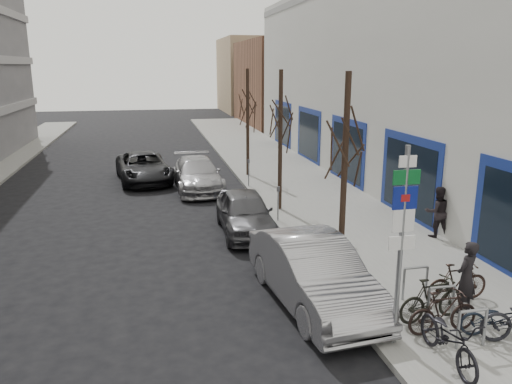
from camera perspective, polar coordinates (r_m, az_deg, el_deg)
name	(u,v)px	position (r m, az deg, el deg)	size (l,w,h in m)	color
ground	(280,362)	(10.30, 2.72, -18.86)	(120.00, 120.00, 0.00)	black
sidewalk_east	(325,208)	(20.31, 7.89, -1.77)	(5.00, 70.00, 0.15)	slate
commercial_building	(509,78)	(31.03, 26.93, 11.57)	(20.00, 32.00, 10.00)	#B7B7B2
brick_building_far	(305,83)	(50.71, 5.64, 12.30)	(12.00, 14.00, 8.00)	brown
tan_building_far	(274,75)	(65.27, 2.02, 13.21)	(13.00, 12.00, 9.00)	#937A5B
highway_sign_pole	(402,235)	(10.04, 16.33, -4.72)	(0.55, 0.10, 4.20)	gray
bike_rack	(441,299)	(11.87, 20.40, -11.43)	(0.66, 2.26, 0.83)	gray
tree_near	(346,128)	(12.88, 10.28, 7.23)	(1.80, 1.80, 5.50)	black
tree_mid	(281,107)	(19.03, 2.84, 9.62)	(1.80, 1.80, 5.50)	black
tree_far	(248,97)	(25.35, -0.97, 10.78)	(1.80, 1.80, 5.50)	black
meter_front	(332,255)	(13.03, 8.64, -7.10)	(0.10, 0.08, 1.27)	gray
meter_mid	(278,200)	(18.02, 2.55, -0.93)	(0.10, 0.08, 1.27)	gray
meter_back	(249,170)	(23.24, -0.84, 2.53)	(0.10, 0.08, 1.27)	gray
bike_near_left	(449,334)	(10.35, 21.21, -14.93)	(0.59, 1.95, 1.19)	black
bike_near_right	(443,312)	(11.38, 20.62, -12.68)	(0.48, 1.62, 0.98)	black
bike_mid_curb	(500,316)	(11.70, 26.13, -12.58)	(0.48, 1.58, 0.96)	black
bike_mid_inner	(432,299)	(11.81, 19.50, -11.42)	(0.51, 1.72, 1.04)	black
bike_far_inner	(458,282)	(12.93, 22.04, -9.48)	(0.49, 1.64, 1.00)	black
parked_car_front	(313,272)	(12.17, 6.54, -9.12)	(1.73, 4.96, 1.64)	#9E9EA3
parked_car_mid	(245,212)	(17.18, -1.26, -2.33)	(1.72, 4.27, 1.45)	#444448
parked_car_back	(197,174)	(23.35, -6.71, 2.04)	(2.06, 5.06, 1.47)	#99989D
lane_car	(143,167)	(25.53, -12.75, 2.78)	(2.38, 5.17, 1.44)	black
pedestrian_near	(466,277)	(12.35, 22.90, -8.95)	(0.62, 0.41, 1.69)	black
pedestrian_far	(437,211)	(17.34, 20.01, -2.10)	(0.63, 0.43, 1.71)	black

